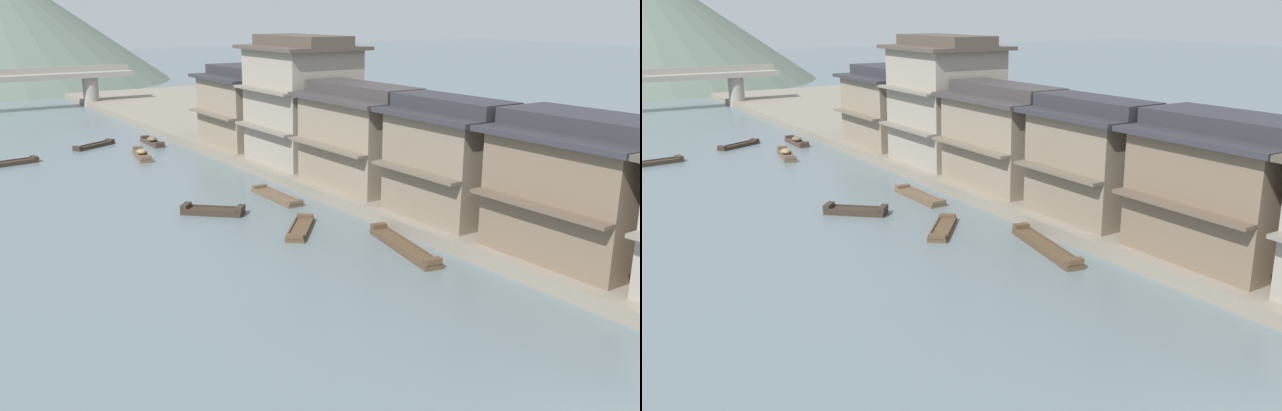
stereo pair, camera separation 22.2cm
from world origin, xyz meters
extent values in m
cube|color=gray|center=(15.78, 30.00, 0.32)|extent=(18.00, 110.00, 0.64)
cube|color=brown|center=(2.26, 42.57, 0.14)|extent=(1.66, 4.49, 0.28)
cube|color=brown|center=(2.65, 44.59, 0.41)|extent=(0.81, 0.50, 0.25)
cube|color=brown|center=(1.88, 40.56, 0.41)|extent=(0.81, 0.50, 0.25)
cube|color=brown|center=(1.89, 42.64, 0.32)|extent=(0.82, 3.85, 0.08)
cube|color=brown|center=(2.64, 42.50, 0.32)|extent=(0.82, 3.85, 0.08)
ellipsoid|color=olive|center=(2.26, 42.57, 0.49)|extent=(0.94, 1.18, 0.42)
cube|color=brown|center=(5.36, 14.98, 0.14)|extent=(2.11, 5.79, 0.28)
cube|color=brown|center=(5.96, 17.64, 0.40)|extent=(0.85, 0.52, 0.25)
cube|color=brown|center=(4.77, 12.33, 0.40)|extent=(0.85, 0.52, 0.25)
cube|color=brown|center=(4.97, 15.07, 0.32)|extent=(1.22, 5.13, 0.08)
cube|color=brown|center=(5.75, 14.90, 0.32)|extent=(1.22, 5.13, 0.08)
cube|color=brown|center=(2.79, 20.14, 0.10)|extent=(3.20, 3.52, 0.21)
cube|color=brown|center=(1.66, 18.81, 0.30)|extent=(0.89, 0.84, 0.19)
cube|color=brown|center=(3.93, 21.47, 0.30)|extent=(0.89, 0.84, 0.19)
cube|color=brown|center=(3.13, 19.86, 0.25)|extent=(2.21, 2.57, 0.08)
cube|color=brown|center=(2.46, 20.43, 0.25)|extent=(2.21, 2.57, 0.08)
cube|color=#33281E|center=(0.40, 48.91, 0.11)|extent=(3.88, 2.68, 0.21)
cube|color=#33281E|center=(2.00, 49.81, 0.31)|extent=(0.68, 0.83, 0.19)
cube|color=#33281E|center=(-1.21, 48.00, 0.31)|extent=(0.68, 0.83, 0.19)
cube|color=#33281E|center=(0.21, 49.24, 0.25)|extent=(3.07, 1.78, 0.08)
cube|color=#33281E|center=(0.58, 48.58, 0.25)|extent=(3.07, 1.78, 0.08)
cube|color=#33281E|center=(0.37, 25.48, 0.14)|extent=(3.26, 3.12, 0.28)
cube|color=#33281E|center=(1.53, 24.41, 0.40)|extent=(0.91, 0.95, 0.25)
cube|color=#33281E|center=(-0.79, 26.55, 0.40)|extent=(0.91, 0.95, 0.25)
cube|color=#33281E|center=(0.70, 25.84, 0.32)|extent=(2.23, 2.06, 0.08)
cube|color=#33281E|center=(0.03, 25.12, 0.32)|extent=(2.23, 2.06, 0.08)
cube|color=#33281E|center=(-6.66, 45.44, 0.11)|extent=(3.83, 1.57, 0.22)
cube|color=#33281E|center=(-4.96, 45.68, 0.32)|extent=(0.49, 1.00, 0.20)
cube|color=#33281E|center=(-6.59, 44.95, 0.26)|extent=(3.20, 0.52, 0.08)
cube|color=#33281E|center=(-6.72, 45.93, 0.26)|extent=(3.20, 0.52, 0.08)
cube|color=brown|center=(4.95, 26.34, 0.11)|extent=(1.06, 4.65, 0.21)
cube|color=brown|center=(4.96, 28.51, 0.31)|extent=(0.93, 0.37, 0.19)
cube|color=brown|center=(4.93, 24.17, 0.31)|extent=(0.93, 0.37, 0.19)
cube|color=brown|center=(4.47, 26.34, 0.25)|extent=(0.11, 4.14, 0.08)
cube|color=brown|center=(5.42, 26.34, 0.25)|extent=(0.11, 4.14, 0.08)
cube|color=#423328|center=(4.90, 47.46, 0.13)|extent=(0.87, 3.95, 0.25)
cube|color=#423328|center=(4.91, 49.29, 0.37)|extent=(0.75, 0.37, 0.23)
cube|color=#423328|center=(4.88, 45.64, 0.37)|extent=(0.75, 0.37, 0.23)
cube|color=#423328|center=(4.52, 47.47, 0.29)|extent=(0.12, 3.45, 0.08)
cube|color=#423328|center=(5.27, 47.46, 0.29)|extent=(0.12, 3.45, 0.08)
ellipsoid|color=brown|center=(4.90, 47.46, 0.46)|extent=(0.76, 1.06, 0.41)
cube|color=#75604C|center=(10.39, 9.09, 3.24)|extent=(5.52, 6.74, 5.20)
cube|color=brown|center=(7.28, 9.09, 3.24)|extent=(0.70, 6.74, 0.16)
cube|color=#2D2D33|center=(10.39, 9.09, 5.96)|extent=(6.42, 7.64, 0.24)
cube|color=#2D2D33|center=(10.39, 9.09, 6.43)|extent=(3.31, 7.64, 0.70)
cube|color=#7F705B|center=(9.69, 16.63, 3.24)|extent=(4.12, 5.95, 5.20)
cube|color=brown|center=(7.28, 16.63, 3.24)|extent=(0.70, 5.95, 0.16)
cube|color=#2D2D33|center=(9.69, 16.63, 5.96)|extent=(5.02, 6.85, 0.24)
cube|color=#2D2D33|center=(9.69, 16.63, 6.43)|extent=(2.47, 6.85, 0.70)
cube|color=gray|center=(9.91, 24.49, 3.24)|extent=(4.56, 7.32, 5.20)
cube|color=#6E6151|center=(7.28, 24.49, 3.24)|extent=(0.70, 7.32, 0.16)
cube|color=#3D3838|center=(9.91, 24.49, 5.96)|extent=(5.46, 8.22, 0.24)
cube|color=#3D3838|center=(9.91, 24.49, 6.43)|extent=(2.74, 8.22, 0.70)
cube|color=gray|center=(10.46, 32.21, 4.54)|extent=(5.65, 6.91, 7.80)
cube|color=gray|center=(7.28, 32.21, 3.24)|extent=(0.70, 6.91, 0.16)
cube|color=gray|center=(7.28, 32.21, 5.84)|extent=(0.70, 6.91, 0.16)
cube|color=#4C4238|center=(10.46, 32.21, 8.56)|extent=(6.55, 7.81, 0.24)
cube|color=#4C4238|center=(10.46, 32.21, 9.03)|extent=(3.39, 7.81, 0.70)
cube|color=gray|center=(10.36, 40.34, 3.24)|extent=(5.47, 7.15, 5.20)
cube|color=#6E6151|center=(7.28, 40.34, 3.24)|extent=(0.70, 7.15, 0.16)
cube|color=#2D2D33|center=(10.36, 40.34, 5.96)|extent=(6.37, 8.05, 0.24)
cube|color=#2D2D33|center=(10.36, 40.34, 6.43)|extent=(3.28, 8.05, 0.70)
cube|color=gray|center=(0.00, 75.01, 3.73)|extent=(25.03, 2.40, 0.60)
cylinder|color=gray|center=(7.51, 75.01, 1.72)|extent=(1.80, 1.80, 3.43)
cube|color=gray|center=(0.00, 76.01, 4.38)|extent=(25.03, 0.30, 0.70)
camera|label=1|loc=(-14.77, -8.29, 10.89)|focal=38.27mm
camera|label=2|loc=(-14.59, -8.41, 10.89)|focal=38.27mm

